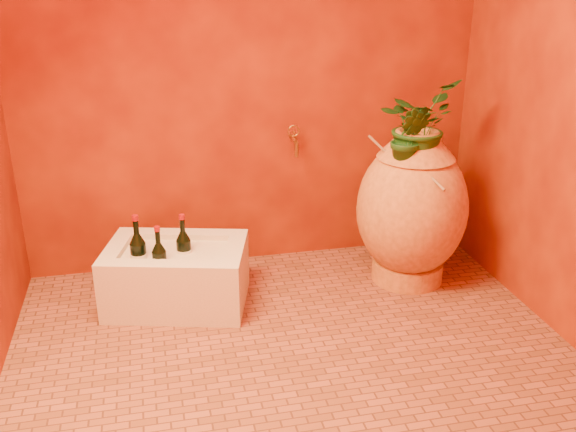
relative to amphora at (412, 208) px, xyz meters
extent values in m
plane|color=brown|center=(-0.77, -0.54, -0.42)|extent=(2.50, 2.50, 0.00)
cube|color=#5D1105|center=(-0.77, 0.46, 0.83)|extent=(2.50, 0.02, 2.50)
cylinder|color=gold|center=(0.00, 0.00, -0.36)|extent=(0.45, 0.45, 0.11)
ellipsoid|color=gold|center=(0.00, 0.00, 0.00)|extent=(0.68, 0.68, 0.73)
cone|color=gold|center=(0.00, 0.00, 0.33)|extent=(0.47, 0.47, 0.11)
torus|color=gold|center=(0.00, 0.00, 0.40)|extent=(0.29, 0.29, 0.05)
cylinder|color=olive|center=(-0.08, -0.05, 0.23)|extent=(0.33, 0.25, 0.33)
cylinder|color=olive|center=(-0.02, -0.12, 0.26)|extent=(0.09, 0.40, 0.12)
cylinder|color=olive|center=(0.10, -0.08, 0.28)|extent=(0.12, 0.29, 0.23)
cube|color=beige|center=(-1.24, 0.00, -0.27)|extent=(0.78, 0.62, 0.29)
cube|color=beige|center=(-1.24, 0.19, -0.11)|extent=(0.68, 0.26, 0.03)
cube|color=beige|center=(-1.24, -0.18, -0.11)|extent=(0.68, 0.26, 0.03)
cube|color=beige|center=(-1.54, 0.00, -0.11)|extent=(0.16, 0.30, 0.03)
cube|color=beige|center=(-0.95, 0.00, -0.11)|extent=(0.16, 0.30, 0.03)
cylinder|color=black|center=(-1.32, -0.09, -0.16)|extent=(0.07, 0.07, 0.16)
cone|color=black|center=(-1.32, -0.09, -0.05)|extent=(0.07, 0.07, 0.05)
cylinder|color=black|center=(-1.32, -0.09, 0.00)|extent=(0.02, 0.02, 0.06)
cylinder|color=maroon|center=(-1.32, -0.09, 0.04)|extent=(0.03, 0.03, 0.02)
cylinder|color=silver|center=(-1.32, -0.09, -0.16)|extent=(0.07, 0.07, 0.07)
cylinder|color=black|center=(-1.42, -0.02, -0.15)|extent=(0.08, 0.08, 0.19)
cone|color=black|center=(-1.42, -0.02, -0.03)|extent=(0.08, 0.08, 0.05)
cylinder|color=black|center=(-1.42, -0.02, 0.03)|extent=(0.03, 0.03, 0.07)
cylinder|color=maroon|center=(-1.42, -0.02, 0.08)|extent=(0.03, 0.03, 0.03)
cylinder|color=silver|center=(-1.42, -0.02, -0.15)|extent=(0.08, 0.08, 0.08)
cylinder|color=black|center=(-1.20, -0.01, -0.15)|extent=(0.07, 0.07, 0.17)
cone|color=black|center=(-1.20, -0.01, -0.04)|extent=(0.07, 0.07, 0.05)
cylinder|color=black|center=(-1.20, -0.01, 0.02)|extent=(0.03, 0.03, 0.07)
cylinder|color=maroon|center=(-1.20, -0.01, 0.06)|extent=(0.03, 0.03, 0.02)
cylinder|color=silver|center=(-1.20, -0.01, -0.15)|extent=(0.08, 0.08, 0.08)
cylinder|color=olive|center=(-0.55, 0.39, 0.30)|extent=(0.02, 0.14, 0.02)
cylinder|color=olive|center=(-0.55, 0.32, 0.26)|extent=(0.02, 0.02, 0.08)
torus|color=olive|center=(-0.55, 0.39, 0.35)|extent=(0.07, 0.01, 0.07)
cylinder|color=olive|center=(-0.55, 0.39, 0.32)|extent=(0.01, 0.01, 0.05)
imported|color=#194418|center=(0.00, 0.00, 0.45)|extent=(0.52, 0.51, 0.43)
imported|color=#194418|center=(-0.08, -0.08, 0.40)|extent=(0.23, 0.22, 0.34)
camera|label=1|loc=(-1.33, -2.93, 1.23)|focal=40.00mm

